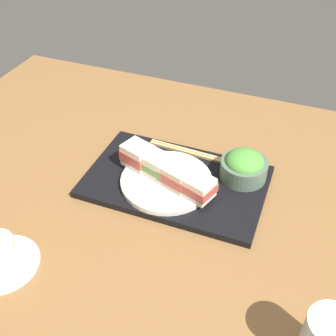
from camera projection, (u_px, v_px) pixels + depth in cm
name	position (u px, v px, depth cm)	size (l,w,h in cm)	color
ground_plane	(154.00, 186.00, 104.89)	(140.00, 100.00, 3.00)	brown
serving_tray	(176.00, 181.00, 102.73)	(43.13, 26.84, 1.68)	black
sandwich_plate	(166.00, 181.00, 100.59)	(22.01, 22.01, 1.32)	silver
sandwich_nearmost	(198.00, 187.00, 94.36)	(8.75, 7.88, 4.95)	#EFE5C1
sandwich_inner_near	(177.00, 176.00, 97.12)	(8.65, 7.81, 5.11)	beige
sandwich_inner_far	(157.00, 166.00, 99.89)	(8.66, 7.78, 5.24)	#EFE5C1
sandwich_farmost	(138.00, 155.00, 102.53)	(8.57, 7.88, 5.77)	#EFE5C1
salad_bowl	(244.00, 166.00, 100.78)	(11.34, 11.34, 7.17)	#4C6051
chopsticks_pair	(190.00, 152.00, 109.77)	(22.69, 2.81, 0.70)	tan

